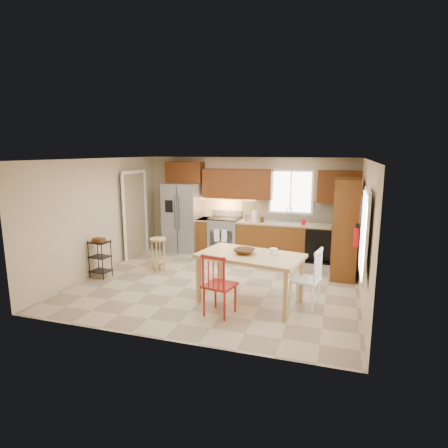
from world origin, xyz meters
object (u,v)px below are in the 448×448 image
dining_table (250,279)px  table_jar (274,253)px  range_stove (225,236)px  fire_extinguisher (357,238)px  chair_white (305,278)px  chair_red (220,284)px  refrigerator (183,217)px  soap_bottle (304,221)px  table_bowl (244,254)px  pantry (345,228)px  utility_cart (100,259)px  bar_stool (158,254)px

dining_table → table_jar: 0.63m
table_jar → range_stove: bearing=122.2°
fire_extinguisher → chair_white: (-0.82, -0.87, -0.58)m
chair_red → chair_white: bearing=39.0°
refrigerator → soap_bottle: refrigerator is taller
chair_red → chair_white: same height
table_bowl → pantry: bearing=49.5°
table_jar → utility_cart: bearing=176.5°
pantry → chair_red: pantry is taller
fire_extinguisher → utility_cart: fire_extinguisher is taller
table_jar → bar_stool: table_jar is taller
utility_cart → dining_table: bearing=0.8°
utility_cart → table_jar: bearing=3.1°
pantry → table_jar: 2.21m
refrigerator → soap_bottle: 3.18m
soap_bottle → chair_red: bearing=-105.5°
pantry → table_bowl: (-1.69, -1.97, -0.17)m
fire_extinguisher → table_bowl: bearing=-153.9°
dining_table → table_bowl: bearing=-169.3°
pantry → utility_cart: 5.23m
refrigerator → bar_stool: (0.16, -1.77, -0.54)m
soap_bottle → table_jar: size_ratio=1.11×
chair_white → soap_bottle: bearing=17.3°
soap_bottle → table_bowl: bearing=-104.3°
soap_bottle → bar_stool: (-3.02, -1.75, -0.62)m
utility_cart → table_bowl: bearing=0.6°
refrigerator → table_jar: bearing=-43.4°
refrigerator → pantry: pantry is taller
chair_red → bar_stool: chair_red is taller
range_stove → chair_red: 3.76m
range_stove → table_bowl: (1.29, -2.96, 0.42)m
utility_cart → soap_bottle: bearing=39.1°
table_bowl → bar_stool: 2.59m
refrigerator → utility_cart: 2.73m
refrigerator → table_jar: (2.94, -2.79, 0.00)m
dining_table → chair_red: (-0.35, -0.65, 0.09)m
dining_table → table_bowl: table_bowl is taller
dining_table → table_jar: (0.39, 0.11, 0.48)m
table_bowl → refrigerator: bearing=130.1°
soap_bottle → table_bowl: (-0.74, -2.87, -0.12)m
table_bowl → range_stove: bearing=113.6°
soap_bottle → chair_white: (0.33, -2.82, -0.47)m
table_bowl → fire_extinguisher: bearing=26.1°
soap_bottle → dining_table: bearing=-102.3°
utility_cart → chair_red: bearing=-11.6°
soap_bottle → chair_red: 3.69m
soap_bottle → fire_extinguisher: bearing=-59.5°
refrigerator → table_jar: 4.06m
chair_red → table_jar: size_ratio=6.05×
chair_red → utility_cart: chair_red is taller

